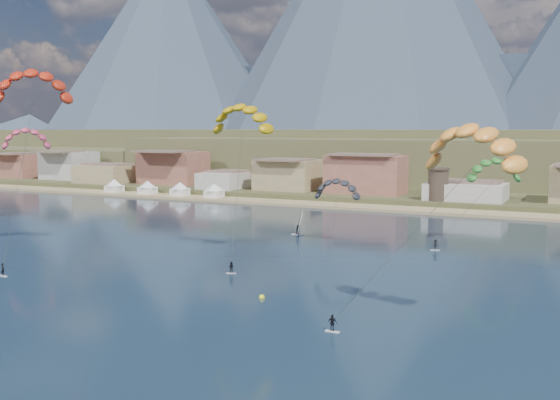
% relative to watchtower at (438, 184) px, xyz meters
% --- Properties ---
extents(ground, '(2400.00, 2400.00, 0.00)m').
position_rel_watchtower_xyz_m(ground, '(-5.00, -114.00, -6.37)').
color(ground, black).
rests_on(ground, ground).
extents(beach, '(2200.00, 12.00, 0.90)m').
position_rel_watchtower_xyz_m(beach, '(-5.00, -8.00, -6.12)').
color(beach, tan).
rests_on(beach, ground).
extents(land, '(2200.00, 900.00, 4.00)m').
position_rel_watchtower_xyz_m(land, '(-5.00, 446.00, -6.37)').
color(land, brown).
rests_on(land, ground).
extents(foothills, '(940.00, 210.00, 18.00)m').
position_rel_watchtower_xyz_m(foothills, '(17.39, 118.47, 2.71)').
color(foothills, brown).
rests_on(foothills, ground).
extents(mountain_ridge, '(2060.00, 480.00, 400.00)m').
position_rel_watchtower_xyz_m(mountain_ridge, '(-19.60, 709.65, 143.94)').
color(mountain_ridge, '#313E52').
rests_on(mountain_ridge, ground).
extents(town, '(400.00, 24.00, 12.00)m').
position_rel_watchtower_xyz_m(town, '(-45.00, 8.00, 1.63)').
color(town, beige).
rests_on(town, ground).
extents(watchtower, '(5.82, 5.82, 8.60)m').
position_rel_watchtower_xyz_m(watchtower, '(0.00, 0.00, 0.00)').
color(watchtower, '#47382D').
rests_on(watchtower, ground).
extents(beach_tents, '(43.40, 6.40, 5.00)m').
position_rel_watchtower_xyz_m(beach_tents, '(-81.25, -8.00, -2.66)').
color(beach_tents, white).
rests_on(beach_tents, ground).
extents(kitesurfer_red, '(14.49, 19.75, 32.31)m').
position_rel_watchtower_xyz_m(kitesurfer_red, '(-43.96, -91.80, 21.67)').
color(kitesurfer_red, silver).
rests_on(kitesurfer_red, ground).
extents(kitesurfer_yellow, '(10.96, 13.49, 26.03)m').
position_rel_watchtower_xyz_m(kitesurfer_yellow, '(-13.21, -78.88, 16.35)').
color(kitesurfer_yellow, silver).
rests_on(kitesurfer_yellow, ground).
extents(kitesurfer_orange, '(18.81, 11.84, 23.87)m').
position_rel_watchtower_xyz_m(kitesurfer_orange, '(25.88, -100.80, 13.00)').
color(kitesurfer_orange, silver).
rests_on(kitesurfer_orange, ground).
extents(kitesurfer_green, '(13.74, 14.82, 18.38)m').
position_rel_watchtower_xyz_m(kitesurfer_green, '(20.60, -48.60, 7.49)').
color(kitesurfer_green, silver).
rests_on(kitesurfer_green, ground).
extents(distant_kite_pink, '(10.43, 10.09, 22.33)m').
position_rel_watchtower_xyz_m(distant_kite_pink, '(-74.53, -65.66, 12.81)').
color(distant_kite_pink, '#262626').
rests_on(distant_kite_pink, ground).
extents(distant_kite_dark, '(8.98, 6.21, 13.90)m').
position_rel_watchtower_xyz_m(distant_kite_dark, '(-4.57, -59.87, 4.10)').
color(distant_kite_dark, '#262626').
rests_on(distant_kite_dark, ground).
extents(windsurfer, '(2.66, 2.91, 4.58)m').
position_rel_watchtower_xyz_m(windsurfer, '(-14.53, -54.64, -4.92)').
color(windsurfer, silver).
rests_on(windsurfer, ground).
extents(buoy, '(0.70, 0.70, 0.70)m').
position_rel_watchtower_xyz_m(buoy, '(1.30, -99.71, -6.25)').
color(buoy, '#FFF61A').
rests_on(buoy, ground).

